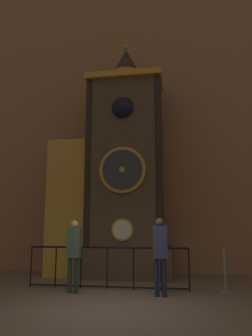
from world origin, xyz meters
The scene contains 7 objects.
ground_plane centered at (0.00, 0.00, 0.00)m, with size 28.00×28.00×0.00m, color brown.
cathedral_back_wall centered at (-0.09, 5.49, 7.62)m, with size 24.00×0.32×15.25m.
clock_tower centered at (-0.73, 4.26, 3.29)m, with size 4.15×1.81×8.24m.
railing_fence centered at (-0.50, 2.23, 0.61)m, with size 4.36×0.05×1.10m.
visitor_near centered at (-1.22, 1.58, 1.07)m, with size 0.35×0.23×1.79m.
visitor_far centered at (0.97, 1.51, 1.10)m, with size 0.36×0.26×1.84m.
stanchion_post centered at (2.56, 2.26, 0.34)m, with size 0.28×0.28×1.05m.
Camera 1 is at (1.44, -6.66, 1.67)m, focal length 35.00 mm.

